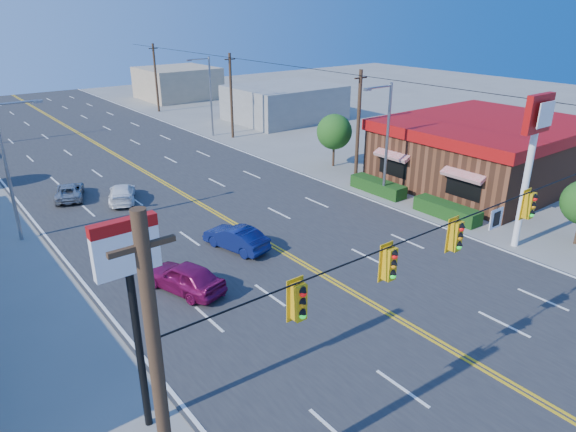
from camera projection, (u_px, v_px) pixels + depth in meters
ground at (457, 355)px, 20.00m from camera, size 160.00×160.00×0.00m
road at (205, 207)px, 34.64m from camera, size 20.00×120.00×0.06m
signal_span at (473, 242)px, 18.09m from camera, size 24.32×0.34×9.00m
kfc at (485, 151)px, 39.15m from camera, size 16.30×12.40×4.70m
kfc_pylon at (533, 141)px, 26.87m from camera, size 2.20×0.36×8.50m
pizza_hut_sign at (131, 284)px, 14.75m from camera, size 1.90×0.30×6.85m
streetlight_se at (386, 135)px, 34.66m from camera, size 2.55×0.25×8.00m
streetlight_ne at (209, 92)px, 52.24m from camera, size 2.55×0.25×8.00m
streetlight_sw at (10, 164)px, 28.31m from camera, size 2.55×0.25×8.00m
utility_pole_near at (358, 127)px, 38.50m from camera, size 0.28×0.28×8.40m
utility_pole_mid at (231, 96)px, 51.69m from camera, size 0.28×0.28×8.40m
utility_pole_far at (156, 78)px, 64.88m from camera, size 0.28×0.28×8.40m
tree_kfc_rear at (334, 132)px, 42.65m from camera, size 2.94×2.94×4.41m
bld_east_mid at (284, 103)px, 61.00m from camera, size 12.00×10.00×4.00m
bld_east_far at (178, 83)px, 75.34m from camera, size 10.00×10.00×4.40m
car_magenta at (185, 278)px, 24.18m from camera, size 2.87×4.54×1.44m
car_blue at (236, 239)px, 28.40m from camera, size 2.29×4.22×1.32m
car_white at (122, 194)px, 35.44m from camera, size 3.15×4.44×1.19m
car_silver at (69, 192)px, 35.96m from camera, size 2.99×4.27×1.08m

